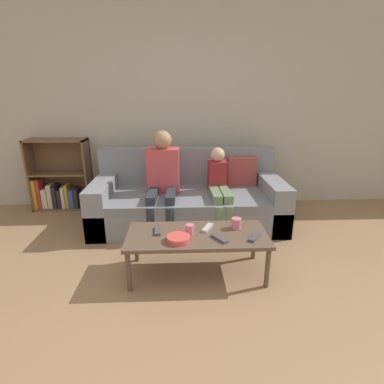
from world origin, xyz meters
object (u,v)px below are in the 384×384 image
coffee_table (197,238)px  tv_remote_0 (219,238)px  tv_remote_3 (254,237)px  person_adult (163,174)px  tv_remote_1 (158,230)px  tv_remote_2 (207,228)px  bookshelf (60,182)px  cup_far (190,229)px  snack_bowl (178,239)px  person_child (219,186)px  cup_near (236,223)px  couch (189,200)px

coffee_table → tv_remote_0: tv_remote_0 is taller
tv_remote_3 → person_adult: bearing=156.8°
coffee_table → tv_remote_3: (0.46, -0.10, 0.05)m
tv_remote_1 → tv_remote_2: same height
bookshelf → cup_far: size_ratio=10.85×
tv_remote_0 → snack_bowl: snack_bowl is taller
coffee_table → snack_bowl: bearing=-141.7°
person_adult → snack_bowl: 1.17m
tv_remote_2 → snack_bowl: snack_bowl is taller
bookshelf → cup_far: 2.38m
bookshelf → person_child: bearing=-19.0°
cup_far → cup_near: bearing=13.4°
person_adult → cup_far: person_adult is taller
person_child → tv_remote_0: 1.07m
cup_near → tv_remote_0: (-0.17, -0.21, -0.04)m
tv_remote_0 → tv_remote_2: 0.22m
tv_remote_2 → cup_far: bearing=-122.5°
person_adult → tv_remote_1: (-0.00, -0.96, -0.24)m
coffee_table → tv_remote_0: (0.17, -0.11, 0.05)m
couch → bookshelf: bookshelf is taller
cup_far → coffee_table: bearing=3.3°
couch → coffee_table: size_ratio=1.85×
snack_bowl → cup_far: bearing=51.9°
couch → person_child: bearing=-25.9°
coffee_table → cup_near: bearing=15.2°
tv_remote_2 → tv_remote_3: 0.41m
tv_remote_0 → tv_remote_2: (-0.08, 0.20, 0.00)m
tv_remote_1 → snack_bowl: 0.25m
person_child → coffee_table: bearing=-109.4°
couch → tv_remote_1: 1.10m
bookshelf → cup_near: bearing=-36.7°
tv_remote_0 → person_adult: bearing=82.0°
bookshelf → tv_remote_1: bookshelf is taller
tv_remote_2 → tv_remote_3: same height
tv_remote_3 → coffee_table: bearing=-160.6°
snack_bowl → tv_remote_3: bearing=2.5°
coffee_table → person_adult: size_ratio=1.07×
couch → person_child: 0.44m
person_child → tv_remote_3: person_child is taller
coffee_table → cup_near: (0.35, 0.09, 0.08)m
tv_remote_0 → snack_bowl: size_ratio=0.89×
couch → tv_remote_1: size_ratio=12.69×
bookshelf → tv_remote_0: size_ratio=5.55×
couch → tv_remote_3: bearing=-67.8°
couch → tv_remote_0: bearing=-80.5°
tv_remote_1 → snack_bowl: snack_bowl is taller
cup_near → tv_remote_3: (0.11, -0.19, -0.04)m
coffee_table → tv_remote_1: bearing=170.3°
couch → cup_near: bearing=-69.6°
person_adult → tv_remote_2: person_adult is taller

